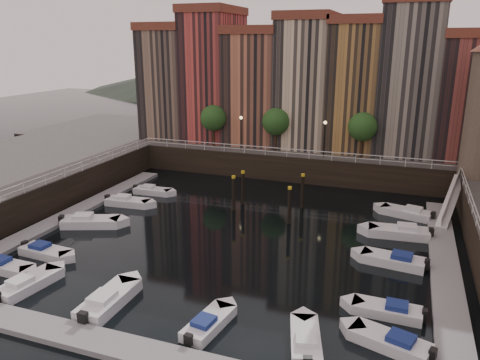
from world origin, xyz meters
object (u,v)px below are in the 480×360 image
at_px(mooring_pilings, 267,195).
at_px(boat_left_2, 90,222).
at_px(gangway, 451,198).
at_px(boat_left_1, 45,252).
at_px(boat_left_0, 5,267).

relative_size(mooring_pilings, boat_left_2, 1.21).
distance_m(gangway, boat_left_1, 35.19).
xyz_separation_m(gangway, boat_left_0, (-30.32, -22.14, -1.59)).
height_order(gangway, boat_left_1, gangway).
height_order(gangway, boat_left_0, gangway).
bearing_deg(boat_left_1, gangway, 36.96).
relative_size(gangway, mooring_pilings, 1.30).
height_order(mooring_pilings, boat_left_2, mooring_pilings).
relative_size(gangway, boat_left_1, 1.88).
bearing_deg(boat_left_2, mooring_pilings, 12.34).
distance_m(gangway, mooring_pilings, 16.93).
bearing_deg(boat_left_1, mooring_pilings, 53.10).
xyz_separation_m(mooring_pilings, boat_left_1, (-13.01, -15.12, -1.31)).
relative_size(gangway, boat_left_2, 1.56).
xyz_separation_m(mooring_pilings, boat_left_0, (-13.90, -18.04, -1.32)).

